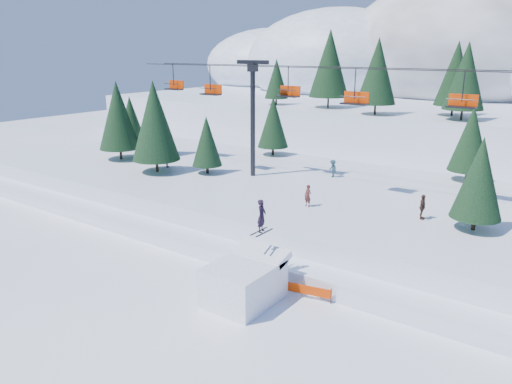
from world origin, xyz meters
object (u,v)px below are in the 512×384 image
Objects in this scene: banner_near at (307,290)px; banner_far at (380,292)px; jump_kicker at (245,280)px; chairlift at (355,108)px.

banner_near is 4.08m from banner_far.
chairlift is (-1.10, 15.75, 8.07)m from jump_kicker.
jump_kicker reaches higher than banner_near.
jump_kicker is at bearing -86.02° from chairlift.
jump_kicker is 2.00× the size of banner_near.
banner_near is at bearing -146.74° from banner_far.
chairlift reaches higher than jump_kicker.
chairlift reaches higher than banner_near.
banner_near is (3.84, -13.56, -8.78)m from chairlift.
jump_kicker is 3.58m from banner_near.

